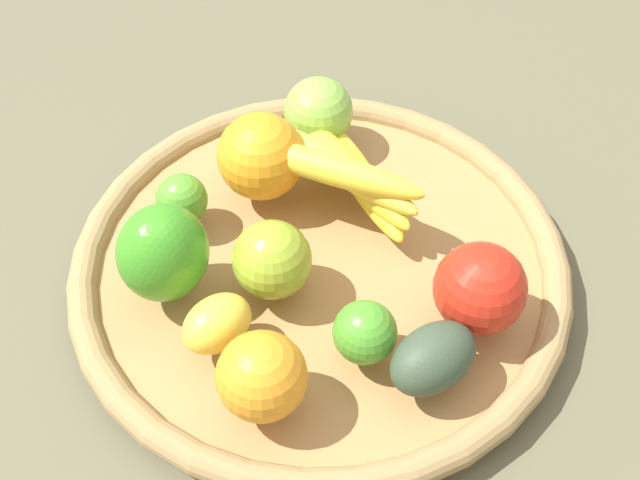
{
  "coord_description": "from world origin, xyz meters",
  "views": [
    {
      "loc": [
        0.48,
        0.03,
        0.62
      ],
      "look_at": [
        0.0,
        0.0,
        0.06
      ],
      "focal_mm": 48.06,
      "sensor_mm": 36.0,
      "label": 1
    }
  ],
  "objects_px": {
    "lime_1": "(182,199)",
    "bell_pepper": "(163,253)",
    "apple_2": "(480,288)",
    "orange_1": "(261,156)",
    "lemon_0": "(217,324)",
    "apple_1": "(272,260)",
    "banana_bunch": "(346,171)",
    "lime_0": "(365,332)",
    "avocado": "(433,358)",
    "apple_0": "(318,111)",
    "orange_0": "(262,376)"
  },
  "relations": [
    {
      "from": "lime_1",
      "to": "avocado",
      "type": "bearing_deg",
      "value": 54.77
    },
    {
      "from": "lime_1",
      "to": "lemon_0",
      "type": "relative_size",
      "value": 0.78
    },
    {
      "from": "lime_1",
      "to": "bell_pepper",
      "type": "height_order",
      "value": "bell_pepper"
    },
    {
      "from": "apple_0",
      "to": "lemon_0",
      "type": "bearing_deg",
      "value": -14.96
    },
    {
      "from": "banana_bunch",
      "to": "lemon_0",
      "type": "bearing_deg",
      "value": -29.86
    },
    {
      "from": "bell_pepper",
      "to": "avocado",
      "type": "height_order",
      "value": "bell_pepper"
    },
    {
      "from": "apple_1",
      "to": "lime_1",
      "type": "height_order",
      "value": "apple_1"
    },
    {
      "from": "orange_1",
      "to": "banana_bunch",
      "type": "bearing_deg",
      "value": 84.54
    },
    {
      "from": "apple_1",
      "to": "lime_0",
      "type": "height_order",
      "value": "apple_1"
    },
    {
      "from": "apple_1",
      "to": "lime_0",
      "type": "relative_size",
      "value": 1.3
    },
    {
      "from": "lime_1",
      "to": "orange_1",
      "type": "xyz_separation_m",
      "value": [
        -0.04,
        0.07,
        0.02
      ]
    },
    {
      "from": "lime_1",
      "to": "orange_1",
      "type": "bearing_deg",
      "value": 121.77
    },
    {
      "from": "orange_1",
      "to": "bell_pepper",
      "type": "distance_m",
      "value": 0.14
    },
    {
      "from": "apple_2",
      "to": "lime_1",
      "type": "bearing_deg",
      "value": -110.33
    },
    {
      "from": "apple_2",
      "to": "lemon_0",
      "type": "xyz_separation_m",
      "value": [
        0.04,
        -0.21,
        -0.02
      ]
    },
    {
      "from": "avocado",
      "to": "bell_pepper",
      "type": "bearing_deg",
      "value": -109.02
    },
    {
      "from": "orange_1",
      "to": "lemon_0",
      "type": "height_order",
      "value": "orange_1"
    },
    {
      "from": "orange_1",
      "to": "apple_0",
      "type": "relative_size",
      "value": 1.2
    },
    {
      "from": "apple_2",
      "to": "apple_0",
      "type": "xyz_separation_m",
      "value": [
        -0.21,
        -0.14,
        -0.0
      ]
    },
    {
      "from": "orange_0",
      "to": "lemon_0",
      "type": "bearing_deg",
      "value": -141.92
    },
    {
      "from": "bell_pepper",
      "to": "banana_bunch",
      "type": "bearing_deg",
      "value": 172.44
    },
    {
      "from": "apple_1",
      "to": "bell_pepper",
      "type": "relative_size",
      "value": 0.75
    },
    {
      "from": "orange_0",
      "to": "avocado",
      "type": "relative_size",
      "value": 0.92
    },
    {
      "from": "banana_bunch",
      "to": "orange_1",
      "type": "xyz_separation_m",
      "value": [
        -0.01,
        -0.08,
        0.01
      ]
    },
    {
      "from": "apple_1",
      "to": "lemon_0",
      "type": "bearing_deg",
      "value": -33.34
    },
    {
      "from": "lime_1",
      "to": "apple_2",
      "type": "distance_m",
      "value": 0.27
    },
    {
      "from": "lemon_0",
      "to": "apple_2",
      "type": "bearing_deg",
      "value": 99.79
    },
    {
      "from": "lime_1",
      "to": "apple_2",
      "type": "xyz_separation_m",
      "value": [
        0.1,
        0.26,
        0.01
      ]
    },
    {
      "from": "apple_1",
      "to": "banana_bunch",
      "type": "distance_m",
      "value": 0.12
    },
    {
      "from": "apple_1",
      "to": "bell_pepper",
      "type": "bearing_deg",
      "value": -85.26
    },
    {
      "from": "avocado",
      "to": "apple_0",
      "type": "distance_m",
      "value": 0.29
    },
    {
      "from": "banana_bunch",
      "to": "apple_0",
      "type": "relative_size",
      "value": 2.56
    },
    {
      "from": "lime_0",
      "to": "banana_bunch",
      "type": "bearing_deg",
      "value": -172.56
    },
    {
      "from": "apple_2",
      "to": "bell_pepper",
      "type": "height_order",
      "value": "bell_pepper"
    },
    {
      "from": "apple_1",
      "to": "bell_pepper",
      "type": "xyz_separation_m",
      "value": [
        0.01,
        -0.09,
        0.01
      ]
    },
    {
      "from": "lemon_0",
      "to": "banana_bunch",
      "type": "bearing_deg",
      "value": 150.14
    },
    {
      "from": "lime_0",
      "to": "orange_0",
      "type": "distance_m",
      "value": 0.09
    },
    {
      "from": "lime_0",
      "to": "lemon_0",
      "type": "distance_m",
      "value": 0.12
    },
    {
      "from": "bell_pepper",
      "to": "lemon_0",
      "type": "height_order",
      "value": "bell_pepper"
    },
    {
      "from": "banana_bunch",
      "to": "lime_1",
      "type": "relative_size",
      "value": 3.66
    },
    {
      "from": "apple_1",
      "to": "orange_0",
      "type": "xyz_separation_m",
      "value": [
        0.11,
        0.0,
        0.0
      ]
    },
    {
      "from": "banana_bunch",
      "to": "orange_1",
      "type": "bearing_deg",
      "value": -95.46
    },
    {
      "from": "bell_pepper",
      "to": "lime_0",
      "type": "bearing_deg",
      "value": 115.85
    },
    {
      "from": "lime_1",
      "to": "avocado",
      "type": "relative_size",
      "value": 0.62
    },
    {
      "from": "orange_0",
      "to": "banana_bunch",
      "type": "bearing_deg",
      "value": 166.34
    },
    {
      "from": "bell_pepper",
      "to": "apple_1",
      "type": "bearing_deg",
      "value": 138.85
    },
    {
      "from": "lime_0",
      "to": "bell_pepper",
      "type": "relative_size",
      "value": 0.58
    },
    {
      "from": "lime_0",
      "to": "lemon_0",
      "type": "xyz_separation_m",
      "value": [
        -0.0,
        -0.12,
        -0.0
      ]
    },
    {
      "from": "bell_pepper",
      "to": "lemon_0",
      "type": "distance_m",
      "value": 0.07
    },
    {
      "from": "orange_1",
      "to": "apple_0",
      "type": "height_order",
      "value": "orange_1"
    }
  ]
}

